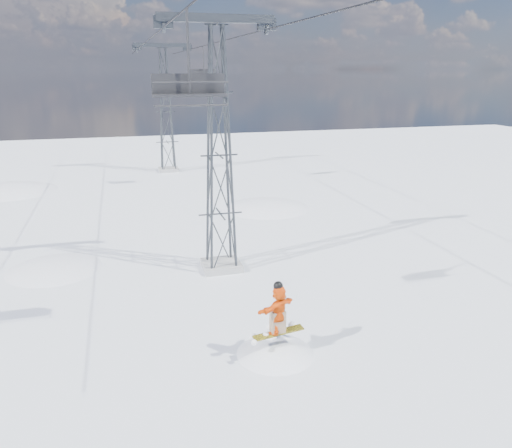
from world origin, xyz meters
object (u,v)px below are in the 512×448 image
object	(u,v)px
lift_tower_far	(166,112)
lift_chair_near	(189,87)
snowboarder_jump	(275,395)
lift_tower_near	(219,156)

from	to	relation	value
lift_tower_far	lift_chair_near	world-z (taller)	lift_tower_far
lift_tower_far	snowboarder_jump	xyz separation A→B (m)	(0.24, -32.94, -7.10)
snowboarder_jump	lift_chair_near	distance (m)	10.67
lift_tower_far	lift_tower_near	bearing A→B (deg)	-90.00
lift_tower_near	snowboarder_jump	size ratio (longest dim) A/B	1.70
lift_tower_far	lift_chair_near	size ratio (longest dim) A/B	4.27
lift_tower_near	lift_tower_far	xyz separation A→B (m)	(0.00, 25.00, 0.00)
lift_tower_near	lift_chair_near	distance (m)	7.97
snowboarder_jump	lift_chair_near	xyz separation A→B (m)	(-2.44, 0.99, 10.34)
snowboarder_jump	lift_chair_near	world-z (taller)	lift_chair_near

